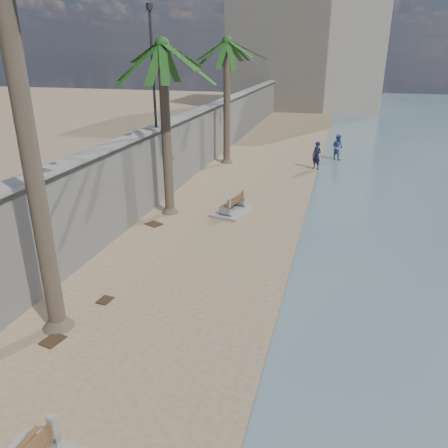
{
  "coord_description": "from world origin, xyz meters",
  "views": [
    {
      "loc": [
        3.24,
        -6.82,
        6.94
      ],
      "look_at": [
        -0.5,
        7.0,
        1.2
      ],
      "focal_mm": 35.0,
      "sensor_mm": 36.0,
      "label": 1
    }
  ],
  "objects_px": {
    "palm_back": "(227,43)",
    "bench_far": "(232,205)",
    "person_b": "(338,146)",
    "palm_mid": "(162,47)",
    "person_a": "(317,153)"
  },
  "relations": [
    {
      "from": "bench_far",
      "to": "person_a",
      "type": "distance_m",
      "value": 9.53
    },
    {
      "from": "person_b",
      "to": "palm_back",
      "type": "bearing_deg",
      "value": 59.03
    },
    {
      "from": "bench_far",
      "to": "palm_back",
      "type": "bearing_deg",
      "value": 106.29
    },
    {
      "from": "palm_back",
      "to": "bench_far",
      "type": "bearing_deg",
      "value": -73.71
    },
    {
      "from": "person_a",
      "to": "bench_far",
      "type": "bearing_deg",
      "value": -74.05
    },
    {
      "from": "bench_far",
      "to": "palm_back",
      "type": "xyz_separation_m",
      "value": [
        -2.68,
        9.17,
        6.92
      ]
    },
    {
      "from": "bench_far",
      "to": "palm_mid",
      "type": "distance_m",
      "value": 7.26
    },
    {
      "from": "palm_back",
      "to": "person_a",
      "type": "distance_m",
      "value": 8.55
    },
    {
      "from": "palm_back",
      "to": "palm_mid",
      "type": "bearing_deg",
      "value": -90.46
    },
    {
      "from": "palm_mid",
      "to": "person_a",
      "type": "distance_m",
      "value": 12.84
    },
    {
      "from": "palm_mid",
      "to": "palm_back",
      "type": "distance_m",
      "value": 9.87
    },
    {
      "from": "person_a",
      "to": "person_b",
      "type": "distance_m",
      "value": 3.2
    },
    {
      "from": "person_a",
      "to": "person_b",
      "type": "xyz_separation_m",
      "value": [
        1.17,
        2.97,
        -0.04
      ]
    },
    {
      "from": "palm_back",
      "to": "person_a",
      "type": "xyz_separation_m",
      "value": [
        5.79,
        -0.19,
        -6.29
      ]
    },
    {
      "from": "bench_far",
      "to": "person_b",
      "type": "xyz_separation_m",
      "value": [
        4.28,
        11.96,
        0.58
      ]
    }
  ]
}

